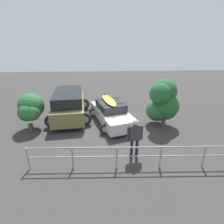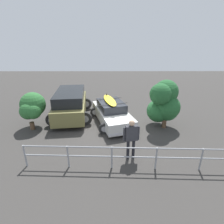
% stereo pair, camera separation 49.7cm
% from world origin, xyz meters
% --- Properties ---
extents(ground_plane, '(44.00, 44.00, 0.02)m').
position_xyz_m(ground_plane, '(0.00, 0.00, -0.01)').
color(ground_plane, '#383533').
rests_on(ground_plane, ground).
extents(sedan_car, '(2.98, 4.52, 1.61)m').
position_xyz_m(sedan_car, '(-0.19, -0.52, 0.64)').
color(sedan_car, silver).
rests_on(sedan_car, ground).
extents(suv_car, '(3.08, 4.95, 1.82)m').
position_xyz_m(suv_car, '(2.57, -1.46, 0.95)').
color(suv_car, brown).
rests_on(suv_car, ground).
extents(person_bystander, '(0.70, 0.30, 1.83)m').
position_xyz_m(person_bystander, '(-1.01, 3.24, 1.10)').
color(person_bystander, black).
rests_on(person_bystander, ground).
extents(railing_fence, '(8.85, 0.40, 1.00)m').
position_xyz_m(railing_fence, '(-1.06, 3.94, 0.67)').
color(railing_fence, gray).
rests_on(railing_fence, ground).
extents(bush_near_left, '(1.89, 1.85, 2.81)m').
position_xyz_m(bush_near_left, '(-3.22, 0.05, 1.47)').
color(bush_near_left, brown).
rests_on(bush_near_left, ground).
extents(bush_near_right, '(1.44, 1.68, 2.11)m').
position_xyz_m(bush_near_right, '(4.44, 0.22, 1.26)').
color(bush_near_right, brown).
rests_on(bush_near_right, ground).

